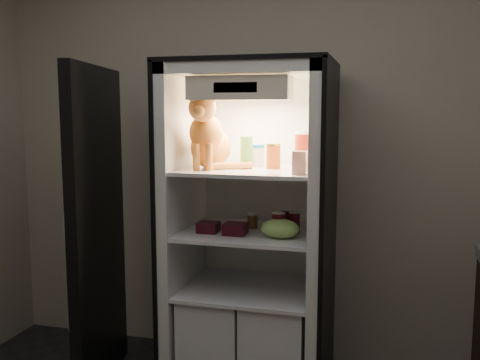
% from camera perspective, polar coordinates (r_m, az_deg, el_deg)
% --- Properties ---
extents(room_shell, '(3.60, 3.60, 3.60)m').
position_cam_1_polar(room_shell, '(1.68, -9.98, 7.71)').
color(room_shell, white).
rests_on(room_shell, floor).
extents(refrigerator, '(0.90, 0.72, 1.88)m').
position_cam_1_polar(refrigerator, '(3.11, 1.30, -7.81)').
color(refrigerator, white).
rests_on(refrigerator, floor).
extents(fridge_door, '(0.25, 0.86, 1.85)m').
position_cam_1_polar(fridge_door, '(3.14, -14.91, -5.59)').
color(fridge_door, black).
rests_on(fridge_door, floor).
extents(tabby_cat, '(0.37, 0.42, 0.44)m').
position_cam_1_polar(tabby_cat, '(2.95, -3.38, 4.44)').
color(tabby_cat, '#DD5C1C').
rests_on(tabby_cat, refrigerator).
extents(parmesan_shaker, '(0.07, 0.07, 0.18)m').
position_cam_1_polar(parmesan_shaker, '(2.96, 0.69, 3.00)').
color(parmesan_shaker, green).
rests_on(parmesan_shaker, refrigerator).
extents(mayo_tub, '(0.09, 0.09, 0.13)m').
position_cam_1_polar(mayo_tub, '(3.05, 1.78, 2.63)').
color(mayo_tub, white).
rests_on(mayo_tub, refrigerator).
extents(salsa_jar, '(0.08, 0.08, 0.14)m').
position_cam_1_polar(salsa_jar, '(2.94, 3.57, 2.56)').
color(salsa_jar, maroon).
rests_on(salsa_jar, refrigerator).
extents(pepper_jar, '(0.12, 0.12, 0.20)m').
position_cam_1_polar(pepper_jar, '(2.98, 7.00, 3.23)').
color(pepper_jar, '#A93316').
rests_on(pepper_jar, refrigerator).
extents(cream_carton, '(0.07, 0.07, 0.12)m').
position_cam_1_polar(cream_carton, '(2.68, 6.39, 1.84)').
color(cream_carton, white).
rests_on(cream_carton, refrigerator).
extents(soda_can_a, '(0.06, 0.06, 0.12)m').
position_cam_1_polar(soda_can_a, '(3.03, 4.98, -4.23)').
color(soda_can_a, black).
rests_on(soda_can_a, refrigerator).
extents(soda_can_b, '(0.06, 0.06, 0.12)m').
position_cam_1_polar(soda_can_b, '(2.95, 5.81, -4.53)').
color(soda_can_b, black).
rests_on(soda_can_b, refrigerator).
extents(soda_can_c, '(0.07, 0.07, 0.13)m').
position_cam_1_polar(soda_can_c, '(2.86, 4.14, -4.78)').
color(soda_can_c, black).
rests_on(soda_can_c, refrigerator).
extents(condiment_jar, '(0.06, 0.06, 0.08)m').
position_cam_1_polar(condiment_jar, '(3.06, 1.34, -4.38)').
color(condiment_jar, brown).
rests_on(condiment_jar, refrigerator).
extents(grape_bag, '(0.20, 0.15, 0.10)m').
position_cam_1_polar(grape_bag, '(2.83, 4.31, -5.18)').
color(grape_bag, '#A0D362').
rests_on(grape_bag, refrigerator).
extents(berry_box_left, '(0.11, 0.11, 0.06)m').
position_cam_1_polar(berry_box_left, '(2.97, -3.37, -5.05)').
color(berry_box_left, '#440B19').
rests_on(berry_box_left, refrigerator).
extents(berry_box_right, '(0.12, 0.12, 0.06)m').
position_cam_1_polar(berry_box_right, '(2.91, -0.50, -5.24)').
color(berry_box_right, '#440B19').
rests_on(berry_box_right, refrigerator).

